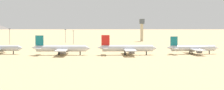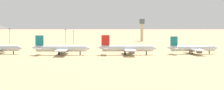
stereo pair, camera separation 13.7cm
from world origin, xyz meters
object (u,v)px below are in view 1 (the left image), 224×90
(light_pole_west, at_px, (73,36))
(parked_jet_teal_1, at_px, (61,49))
(parked_jet_teal_3, at_px, (192,48))
(light_pole_east, at_px, (10,35))
(light_pole_mid, at_px, (65,35))
(parked_jet_red_2, at_px, (127,48))
(control_tower, at_px, (142,28))

(light_pole_west, bearing_deg, parked_jet_teal_1, -91.10)
(parked_jet_teal_1, height_order, parked_jet_teal_3, parked_jet_teal_1)
(parked_jet_teal_1, distance_m, light_pole_east, 127.96)
(light_pole_mid, xyz_separation_m, light_pole_east, (-50.66, -18.86, 0.65))
(parked_jet_teal_1, height_order, light_pole_mid, light_pole_mid)
(parked_jet_red_2, xyz_separation_m, light_pole_west, (-40.46, 121.79, 3.35))
(parked_jet_teal_3, distance_m, light_pole_east, 182.50)
(parked_jet_teal_1, distance_m, parked_jet_red_2, 42.79)
(parked_jet_red_2, bearing_deg, light_pole_east, 131.18)
(parked_jet_teal_3, bearing_deg, light_pole_east, 137.56)
(parked_jet_teal_1, relative_size, light_pole_west, 2.99)
(light_pole_mid, bearing_deg, parked_jet_teal_3, -54.74)
(control_tower, bearing_deg, light_pole_east, -158.71)
(parked_jet_teal_3, distance_m, control_tower, 164.41)
(light_pole_mid, bearing_deg, light_pole_east, -159.58)
(parked_jet_teal_1, distance_m, light_pole_mid, 133.61)
(parked_jet_teal_1, xyz_separation_m, light_pole_west, (2.31, 120.51, 3.41))
(parked_jet_teal_3, bearing_deg, light_pole_mid, 120.91)
(control_tower, height_order, light_pole_east, control_tower)
(parked_jet_teal_1, height_order, light_pole_east, light_pole_east)
(light_pole_west, bearing_deg, parked_jet_teal_3, -54.53)
(parked_jet_red_2, relative_size, parked_jet_teal_3, 1.09)
(parked_jet_red_2, bearing_deg, parked_jet_teal_3, 4.75)
(parked_jet_teal_3, distance_m, light_pole_mid, 161.00)
(light_pole_west, xyz_separation_m, light_pole_mid, (-8.49, 12.91, 0.42))
(light_pole_west, height_order, light_pole_east, light_pole_east)
(light_pole_east, bearing_deg, parked_jet_teal_1, -63.61)
(parked_jet_teal_1, relative_size, control_tower, 1.59)
(parked_jet_teal_1, xyz_separation_m, light_pole_mid, (-6.18, 133.41, 3.83))
(parked_jet_teal_1, relative_size, light_pole_east, 2.58)
(parked_jet_teal_3, xyz_separation_m, light_pole_mid, (-92.91, 131.41, 4.12))
(parked_jet_red_2, distance_m, light_pole_west, 128.38)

